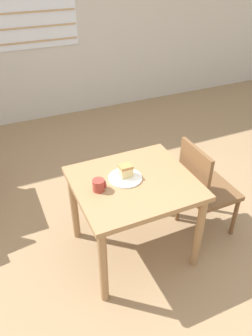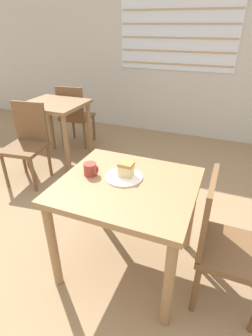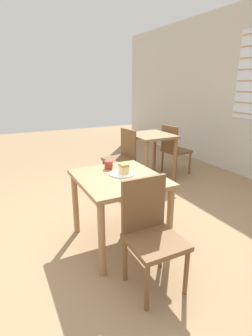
{
  "view_description": "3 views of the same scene",
  "coord_description": "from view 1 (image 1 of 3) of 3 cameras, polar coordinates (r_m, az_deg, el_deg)",
  "views": [
    {
      "loc": [
        -0.79,
        -1.47,
        2.12
      ],
      "look_at": [
        0.01,
        0.31,
        0.76
      ],
      "focal_mm": 35.0,
      "sensor_mm": 36.0,
      "label": 1
    },
    {
      "loc": [
        0.55,
        -1.08,
        1.59
      ],
      "look_at": [
        -0.02,
        0.3,
        0.76
      ],
      "focal_mm": 28.0,
      "sensor_mm": 36.0,
      "label": 2
    },
    {
      "loc": [
        2.14,
        -0.77,
        1.55
      ],
      "look_at": [
        -0.03,
        0.31,
        0.76
      ],
      "focal_mm": 28.0,
      "sensor_mm": 36.0,
      "label": 3
    }
  ],
  "objects": [
    {
      "name": "dining_table_near",
      "position": [
        2.41,
        1.37,
        -4.45
      ],
      "size": [
        0.86,
        0.77,
        0.71
      ],
      "color": "#9E754C",
      "rests_on": "ground_plane"
    },
    {
      "name": "ground_plane",
      "position": [
        2.7,
        2.64,
        -17.07
      ],
      "size": [
        14.0,
        14.0,
        0.0
      ],
      "primitive_type": "plane",
      "color": "#997A56"
    },
    {
      "name": "plate",
      "position": [
        2.36,
        -0.14,
        -1.73
      ],
      "size": [
        0.24,
        0.24,
        0.01
      ],
      "color": "white",
      "rests_on": "dining_table_near"
    },
    {
      "name": "cake_slice",
      "position": [
        2.35,
        -0.06,
        -0.44
      ],
      "size": [
        0.09,
        0.08,
        0.09
      ],
      "color": "#E5CC89",
      "rests_on": "plate"
    },
    {
      "name": "coffee_mug",
      "position": [
        2.24,
        -4.71,
        -2.97
      ],
      "size": [
        0.09,
        0.08,
        0.08
      ],
      "color": "#9E382D",
      "rests_on": "dining_table_near"
    },
    {
      "name": "wall_back",
      "position": [
        4.63,
        -15.47,
        24.75
      ],
      "size": [
        10.0,
        0.1,
        2.8
      ],
      "color": "beige",
      "rests_on": "ground_plane"
    },
    {
      "name": "chair_near_window",
      "position": [
        2.75,
        13.33,
        -3.33
      ],
      "size": [
        0.4,
        0.4,
        0.87
      ],
      "rotation": [
        0.0,
        0.0,
        1.57
      ],
      "color": "brown",
      "rests_on": "ground_plane"
    }
  ]
}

